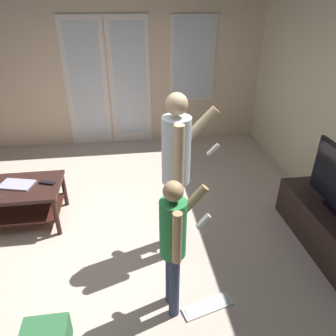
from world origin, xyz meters
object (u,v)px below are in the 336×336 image
(tv_remote_black, at_px, (47,183))
(person_adult, at_px, (177,164))
(coffee_table, at_px, (17,196))
(person_child, at_px, (174,239))
(laptop_closed, at_px, (17,185))
(tv_stand, at_px, (331,230))
(loose_keyboard, at_px, (208,306))

(tv_remote_black, bearing_deg, person_adult, -6.61)
(coffee_table, bearing_deg, person_child, -41.14)
(person_adult, bearing_deg, person_child, -100.89)
(person_adult, relative_size, tv_remote_black, 9.52)
(coffee_table, xyz_separation_m, tv_remote_black, (0.34, 0.01, 0.14))
(person_child, height_order, tv_remote_black, person_child)
(person_adult, distance_m, laptop_closed, 1.85)
(tv_stand, distance_m, person_child, 1.84)
(person_child, distance_m, laptop_closed, 2.06)
(laptop_closed, bearing_deg, tv_remote_black, 13.09)
(coffee_table, xyz_separation_m, laptop_closed, (0.02, 0.02, 0.14))
(tv_stand, xyz_separation_m, tv_remote_black, (-2.89, 0.86, 0.28))
(tv_stand, distance_m, person_adult, 1.74)
(person_child, distance_m, tv_remote_black, 1.83)
(laptop_closed, bearing_deg, person_child, -26.82)
(loose_keyboard, bearing_deg, tv_stand, 21.41)
(coffee_table, bearing_deg, laptop_closed, 51.47)
(tv_stand, distance_m, laptop_closed, 3.34)
(coffee_table, distance_m, person_child, 2.08)
(tv_stand, distance_m, loose_keyboard, 1.52)
(coffee_table, distance_m, tv_remote_black, 0.37)
(tv_stand, bearing_deg, person_child, -163.59)
(person_child, relative_size, laptop_closed, 3.53)
(tv_stand, bearing_deg, tv_remote_black, 163.40)
(laptop_closed, relative_size, tv_remote_black, 2.05)
(person_child, relative_size, tv_remote_black, 7.24)
(person_child, height_order, laptop_closed, person_child)
(person_adult, distance_m, loose_keyboard, 1.24)
(laptop_closed, bearing_deg, tv_stand, -0.02)
(tv_stand, bearing_deg, loose_keyboard, -158.59)
(coffee_table, height_order, person_adult, person_adult)
(person_adult, height_order, laptop_closed, person_adult)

